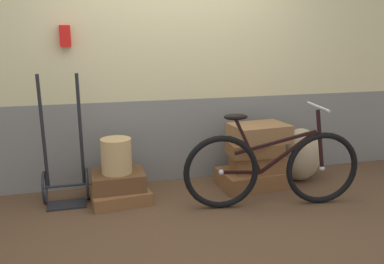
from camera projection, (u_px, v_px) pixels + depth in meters
ground at (191, 210)px, 3.71m from camera, size 8.43×5.20×0.06m
station_building at (171, 44)px, 4.15m from camera, size 6.43×0.74×2.96m
suitcase_0 at (119, 194)px, 3.84m from camera, size 0.59×0.54×0.12m
suitcase_1 at (118, 180)px, 3.83m from camera, size 0.51×0.41×0.17m
suitcase_2 at (252, 178)px, 4.21m from camera, size 0.72×0.53×0.18m
suitcase_3 at (257, 161)px, 4.20m from camera, size 0.56×0.44×0.18m
suitcase_4 at (254, 148)px, 4.10m from camera, size 0.56×0.38×0.14m
suitcase_5 at (259, 133)px, 4.08m from camera, size 0.62×0.46×0.18m
wicker_basket at (116, 156)px, 3.75m from camera, size 0.29×0.29×0.34m
luggage_trolley at (65, 175)px, 3.76m from camera, size 0.42×0.38×1.24m
burlap_sack at (300, 154)px, 4.34m from camera, size 0.48×0.41×0.59m
bicycle at (272, 168)px, 3.65m from camera, size 1.66×0.46×0.96m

